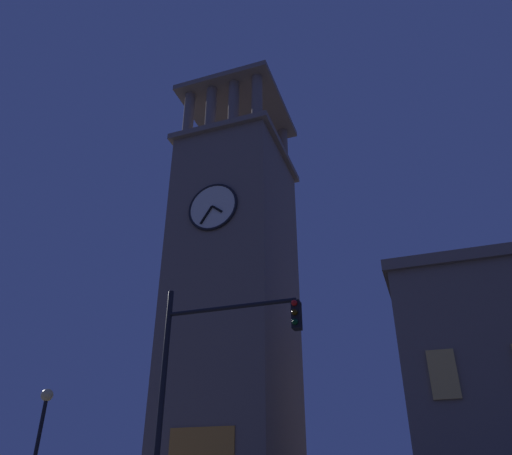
# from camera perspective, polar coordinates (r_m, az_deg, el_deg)

# --- Properties ---
(clocktower) EXTENTS (6.66, 7.64, 28.56)m
(clocktower) POSITION_cam_1_polar(r_m,az_deg,el_deg) (28.43, -2.56, -8.43)
(clocktower) COLOR #75665B
(clocktower) RESTS_ON ground_plane
(traffic_signal_near) EXTENTS (3.96, 0.41, 6.72)m
(traffic_signal_near) POSITION_cam_1_polar(r_m,az_deg,el_deg) (13.29, -6.33, -16.60)
(traffic_signal_near) COLOR black
(traffic_signal_near) RESTS_ON ground_plane
(street_lamp) EXTENTS (0.44, 0.44, 4.82)m
(street_lamp) POSITION_cam_1_polar(r_m,az_deg,el_deg) (20.08, -24.26, -21.13)
(street_lamp) COLOR black
(street_lamp) RESTS_ON ground_plane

